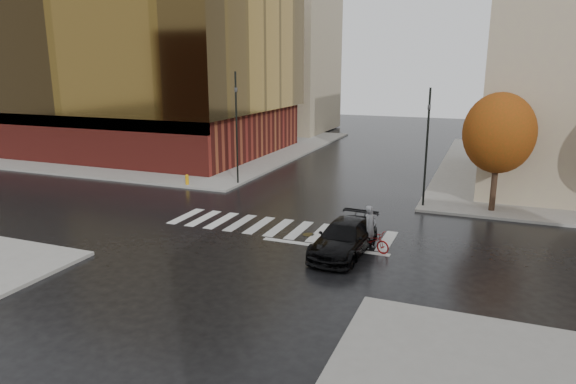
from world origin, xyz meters
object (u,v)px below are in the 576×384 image
object	(u,v)px
traffic_light_nw	(236,120)
fire_hydrant	(187,179)
sedan	(344,238)
traffic_light_ne	(427,141)
cyclist	(371,236)

from	to	relation	value
traffic_light_nw	fire_hydrant	size ratio (longest dim) A/B	10.65
sedan	fire_hydrant	size ratio (longest dim) A/B	7.03
traffic_light_nw	fire_hydrant	xyz separation A→B (m)	(-2.93, -1.78, -3.88)
sedan	traffic_light_ne	world-z (taller)	traffic_light_ne
cyclist	traffic_light_ne	world-z (taller)	traffic_light_ne
traffic_light_nw	fire_hydrant	world-z (taller)	traffic_light_nw
cyclist	traffic_light_nw	world-z (taller)	traffic_light_nw
traffic_light_ne	sedan	bearing A→B (deg)	98.65
cyclist	fire_hydrant	bearing A→B (deg)	84.27
traffic_light_nw	fire_hydrant	bearing A→B (deg)	-58.71
sedan	traffic_light_nw	xyz separation A→B (m)	(-10.36, 10.08, 3.70)
cyclist	traffic_light_nw	distance (m)	15.13
sedan	traffic_light_ne	bearing A→B (deg)	79.67
cyclist	fire_hydrant	xyz separation A→B (m)	(-14.29, 7.50, -0.16)
traffic_light_ne	fire_hydrant	xyz separation A→B (m)	(-15.53, -0.55, -3.36)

